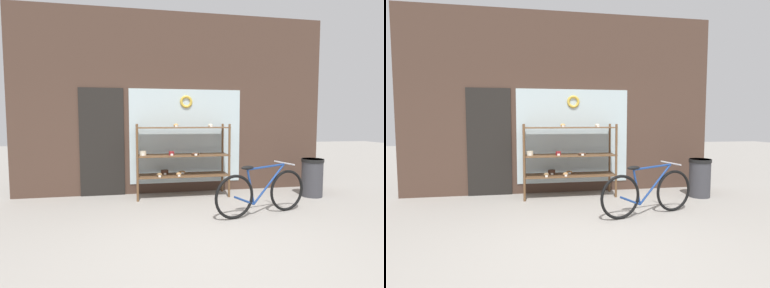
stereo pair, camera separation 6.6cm
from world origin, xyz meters
The scene contains 5 objects.
ground_plane centered at (0.00, 0.00, 0.00)m, with size 30.00×30.00×0.00m, color gray.
storefront_facade centered at (-0.03, 2.55, 1.77)m, with size 6.29×0.13×3.62m.
display_case centered at (0.05, 2.15, 0.82)m, with size 1.77×0.51×1.41m.
bicycle centered at (1.11, 0.79, 0.36)m, with size 1.64×0.56×0.81m.
trash_bin centered at (2.55, 1.70, 0.39)m, with size 0.42×0.42×0.73m.
Camera 2 is at (-0.73, -3.53, 1.48)m, focal length 28.00 mm.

